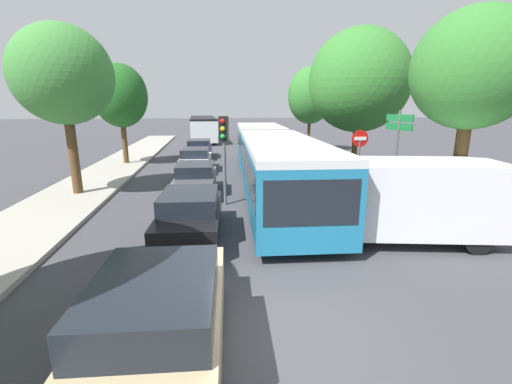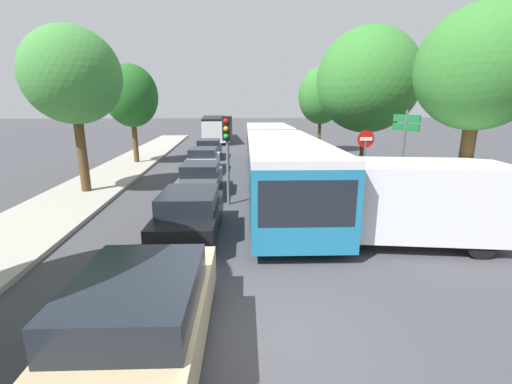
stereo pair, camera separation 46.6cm
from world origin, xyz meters
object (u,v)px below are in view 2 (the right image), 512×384
tree_left_far (131,96)px  traffic_light (227,141)px  queued_car_tan (141,320)px  queued_car_graphite (201,178)px  queued_car_navy (209,148)px  tree_left_mid (72,79)px  articulated_bus (275,155)px  white_van (414,201)px  queued_car_black (190,213)px  tree_right_near (477,73)px  city_bus_rear (215,127)px  direction_sign_post (405,138)px  tree_right_far (322,97)px  queued_car_white (204,159)px  no_entry_sign (365,154)px  tree_right_mid (368,81)px

tree_left_far → traffic_light: bearing=-59.4°
queued_car_tan → queued_car_graphite: (0.16, 10.44, -0.08)m
tree_left_far → queued_car_navy: bearing=28.3°
tree_left_mid → tree_left_far: bearing=87.8°
articulated_bus → queued_car_graphite: 3.72m
white_van → queued_car_black: bearing=0.2°
tree_right_near → tree_left_far: bearing=133.8°
articulated_bus → traffic_light: traffic_light is taller
city_bus_rear → white_van: city_bus_rear is taller
traffic_light → tree_left_far: size_ratio=0.54×
traffic_light → direction_sign_post: bearing=108.6°
queued_car_navy → tree_right_far: tree_right_far is taller
articulated_bus → queued_car_navy: bearing=-156.1°
queued_car_white → articulated_bus: bearing=-136.0°
direction_sign_post → no_entry_sign: bearing=-31.4°
queued_car_graphite → white_van: bearing=-132.1°
queued_car_white → tree_right_near: size_ratio=0.61×
queued_car_tan → direction_sign_post: (8.32, 8.53, 1.80)m
queued_car_navy → city_bus_rear: bearing=2.9°
queued_car_navy → tree_left_far: (-4.66, -2.51, 3.66)m
city_bus_rear → queued_car_tan: size_ratio=2.68×
articulated_bus → direction_sign_post: bearing=60.6°
queued_car_tan → no_entry_sign: 11.38m
no_entry_sign → tree_left_mid: size_ratio=0.41×
tree_right_mid → no_entry_sign: bearing=-111.2°
queued_car_navy → tree_left_mid: bearing=157.6°
city_bus_rear → tree_right_far: bearing=-143.2°
queued_car_tan → queued_car_navy: size_ratio=1.11×
queued_car_black → queued_car_navy: size_ratio=1.03×
queued_car_tan → tree_right_mid: tree_right_mid is taller
articulated_bus → tree_left_mid: size_ratio=2.53×
tree_right_mid → tree_left_mid: bearing=-170.1°
articulated_bus → city_bus_rear: articulated_bus is taller
queued_car_tan → queued_car_white: size_ratio=1.11×
queued_car_black → tree_right_mid: size_ratio=0.54×
white_van → direction_sign_post: size_ratio=1.46×
queued_car_white → tree_right_near: bearing=-138.7°
traffic_light → tree_left_mid: tree_left_mid is taller
tree_right_near → queued_car_graphite: bearing=146.8°
queued_car_white → traffic_light: traffic_light is taller
articulated_bus → direction_sign_post: size_ratio=4.86×
city_bus_rear → tree_right_near: tree_right_near is taller
queued_car_white → tree_left_far: tree_left_far is taller
tree_left_mid → queued_car_tan: bearing=-65.4°
queued_car_black → tree_right_far: size_ratio=0.60×
white_van → tree_right_near: tree_right_near is taller
queued_car_white → tree_left_mid: tree_left_mid is taller
articulated_bus → queued_car_white: articulated_bus is taller
queued_car_navy → traffic_light: bearing=-170.9°
tree_right_near → queued_car_navy: bearing=117.5°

